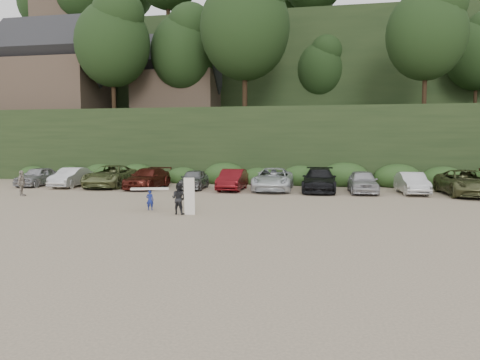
# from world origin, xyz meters

# --- Properties ---
(ground) EXTENTS (120.00, 120.00, 0.00)m
(ground) POSITION_xyz_m (0.00, 0.00, 0.00)
(ground) COLOR tan
(ground) RESTS_ON ground
(hillside_backdrop) EXTENTS (90.00, 41.50, 28.00)m
(hillside_backdrop) POSITION_xyz_m (-0.26, 35.93, 11.22)
(hillside_backdrop) COLOR black
(hillside_backdrop) RESTS_ON ground
(parked_cars) EXTENTS (36.82, 6.34, 1.61)m
(parked_cars) POSITION_xyz_m (0.48, 10.01, 0.75)
(parked_cars) COLOR #99999E
(parked_cars) RESTS_ON ground
(distant_walker) EXTENTS (0.57, 0.97, 1.55)m
(distant_walker) POSITION_xyz_m (-15.38, 4.19, 0.78)
(distant_walker) COLOR gray
(distant_walker) RESTS_ON ground
(child_surfer) EXTENTS (1.86, 1.06, 1.08)m
(child_surfer) POSITION_xyz_m (-5.47, 0.23, 0.73)
(child_surfer) COLOR navy
(child_surfer) RESTS_ON ground
(adult_surfer) EXTENTS (1.20, 0.67, 1.70)m
(adult_surfer) POSITION_xyz_m (-3.65, -0.71, 0.73)
(adult_surfer) COLOR black
(adult_surfer) RESTS_ON ground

